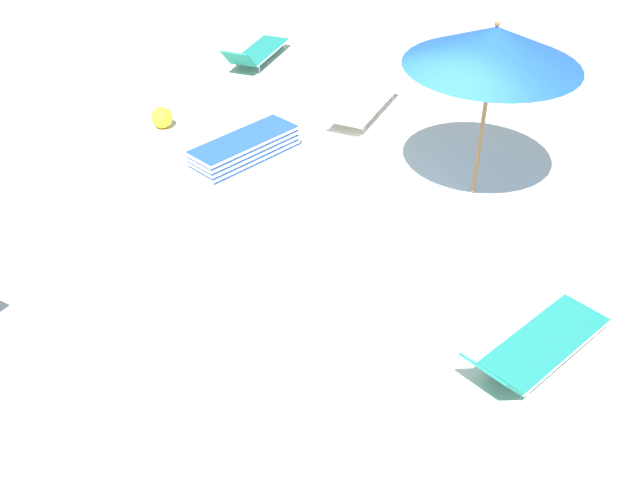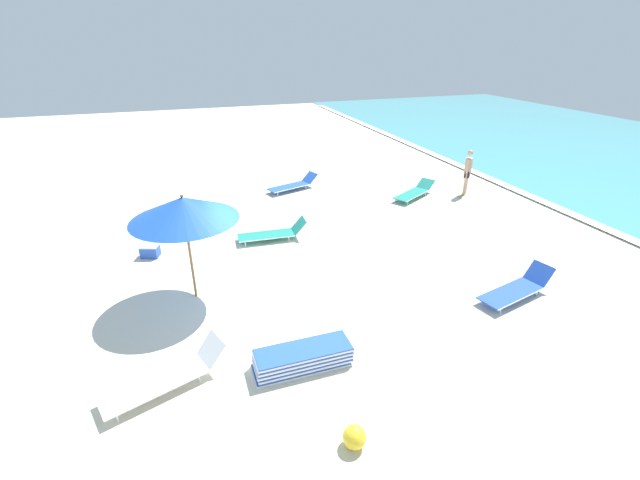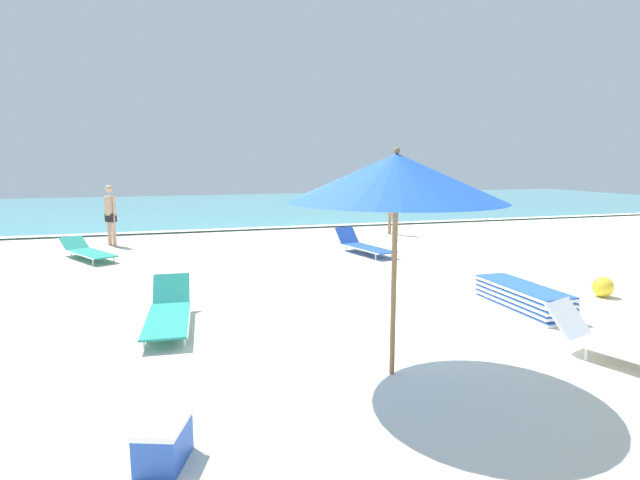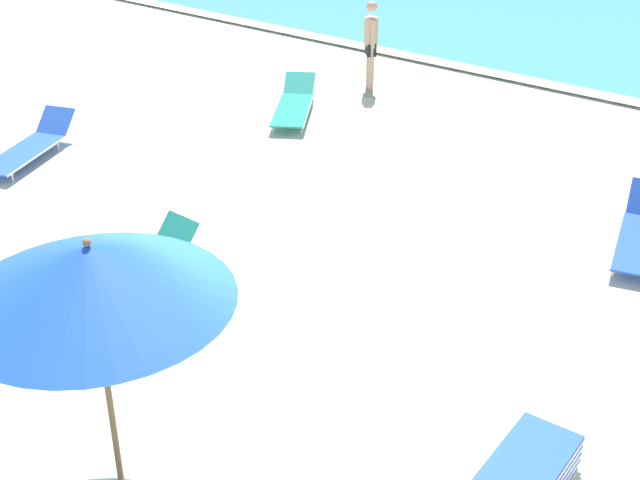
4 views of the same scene
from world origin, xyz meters
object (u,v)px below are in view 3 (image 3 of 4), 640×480
object	(u,v)px
beach_umbrella	(396,179)
sun_lounger_under_umbrella	(364,245)
sun_lounger_beside_umbrella	(88,251)
beach_ball	(603,287)
lounger_stack	(522,297)
cooler_box	(163,442)
sun_lounger_mid_beach_pair_a	(639,351)
beachgoer_shoreline_child	(110,212)
sun_lounger_near_water_left	(168,312)
beachgoer_wading_adult	(393,205)

from	to	relation	value
beach_umbrella	sun_lounger_under_umbrella	bearing A→B (deg)	70.83
beach_umbrella	sun_lounger_under_umbrella	size ratio (longest dim) A/B	1.18
sun_lounger_beside_umbrella	beach_ball	distance (m)	11.56
lounger_stack	sun_lounger_beside_umbrella	bearing A→B (deg)	137.93
lounger_stack	cooler_box	distance (m)	6.32
sun_lounger_mid_beach_pair_a	beachgoer_shoreline_child	size ratio (longest dim) A/B	1.28
beach_umbrella	sun_lounger_near_water_left	distance (m)	4.05
lounger_stack	sun_lounger_mid_beach_pair_a	xyz separation A→B (m)	(-0.29, -2.42, 0.01)
cooler_box	lounger_stack	bearing A→B (deg)	-44.05
beachgoer_wading_adult	beach_ball	size ratio (longest dim) A/B	4.79
lounger_stack	beach_umbrella	bearing A→B (deg)	-151.56
sun_lounger_mid_beach_pair_a	beachgoer_shoreline_child	bearing A→B (deg)	102.27
lounger_stack	beachgoer_shoreline_child	size ratio (longest dim) A/B	1.07
sun_lounger_under_umbrella	beachgoer_wading_adult	world-z (taller)	beachgoer_wading_adult
sun_lounger_under_umbrella	beach_ball	xyz separation A→B (m)	(2.56, -5.30, -0.03)
lounger_stack	beach_ball	distance (m)	1.94
lounger_stack	sun_lounger_mid_beach_pair_a	world-z (taller)	sun_lounger_mid_beach_pair_a
beach_umbrella	sun_lounger_beside_umbrella	bearing A→B (deg)	117.44
sun_lounger_mid_beach_pair_a	cooler_box	xyz separation A→B (m)	(-5.38, -0.36, -0.03)
beach_ball	sun_lounger_mid_beach_pair_a	bearing A→B (deg)	-129.81
cooler_box	sun_lounger_beside_umbrella	bearing A→B (deg)	31.12
lounger_stack	beachgoer_wading_adult	world-z (taller)	beachgoer_wading_adult
beach_umbrella	sun_lounger_under_umbrella	distance (m)	7.95
beach_umbrella	sun_lounger_near_water_left	world-z (taller)	beach_umbrella
beachgoer_shoreline_child	beach_ball	bearing A→B (deg)	2.25
beachgoer_wading_adult	cooler_box	xyz separation A→B (m)	(-7.28, -11.39, -0.81)
sun_lounger_under_umbrella	sun_lounger_near_water_left	world-z (taller)	sun_lounger_under_umbrella
sun_lounger_mid_beach_pair_a	sun_lounger_under_umbrella	bearing A→B (deg)	73.15
sun_lounger_near_water_left	lounger_stack	bearing A→B (deg)	-3.98
sun_lounger_mid_beach_pair_a	cooler_box	distance (m)	5.39
beachgoer_wading_adult	cooler_box	bearing A→B (deg)	-65.97
sun_lounger_near_water_left	sun_lounger_mid_beach_pair_a	world-z (taller)	sun_lounger_mid_beach_pair_a
sun_lounger_under_umbrella	beachgoer_wading_adult	xyz separation A→B (m)	(2.25, 3.07, 0.78)
sun_lounger_beside_umbrella	sun_lounger_near_water_left	size ratio (longest dim) A/B	1.05
beachgoer_wading_adult	beachgoer_shoreline_child	bearing A→B (deg)	-124.96
sun_lounger_beside_umbrella	sun_lounger_near_water_left	bearing A→B (deg)	-102.01
sun_lounger_near_water_left	beachgoer_wading_adult	xyz separation A→B (m)	(7.25, 7.84, 0.78)
beach_umbrella	beachgoer_wading_adult	distance (m)	11.45
beachgoer_wading_adult	beach_umbrella	bearing A→B (deg)	-58.18
beach_umbrella	cooler_box	size ratio (longest dim) A/B	4.38
beach_umbrella	sun_lounger_under_umbrella	xyz separation A→B (m)	(2.52, 7.26, -2.03)
sun_lounger_beside_umbrella	cooler_box	distance (m)	9.78
lounger_stack	beachgoer_shoreline_child	xyz separation A→B (m)	(-7.22, 8.85, 0.79)
sun_lounger_under_umbrella	sun_lounger_near_water_left	size ratio (longest dim) A/B	1.04
beach_umbrella	beach_ball	xyz separation A→B (m)	(5.08, 1.96, -2.06)
lounger_stack	cooler_box	bearing A→B (deg)	-154.04
lounger_stack	sun_lounger_beside_umbrella	size ratio (longest dim) A/B	0.85
sun_lounger_beside_umbrella	sun_lounger_near_water_left	distance (m)	6.35
sun_lounger_near_water_left	beach_ball	size ratio (longest dim) A/B	5.70
lounger_stack	sun_lounger_near_water_left	xyz separation A→B (m)	(-5.63, 0.77, 0.01)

